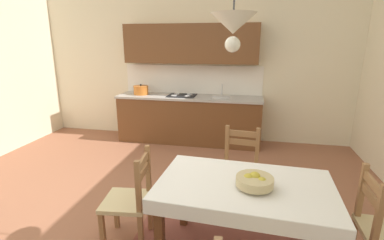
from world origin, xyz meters
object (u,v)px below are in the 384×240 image
at_px(dining_chair_window_side, 384,231).
at_px(pendant_lamp, 233,25).
at_px(kitchen_cabinetry, 189,98).
at_px(dining_chair_tv_side, 130,200).
at_px(dining_table, 244,197).
at_px(fruit_bowl, 255,181).
at_px(dining_chair_kitchen_side, 239,170).

relative_size(dining_chair_window_side, pendant_lamp, 1.16).
distance_m(kitchen_cabinetry, dining_chair_tv_side, 2.96).
bearing_deg(dining_table, fruit_bowl, -35.97).
bearing_deg(dining_table, dining_chair_tv_side, 177.83).
height_order(dining_table, pendant_lamp, pendant_lamp).
bearing_deg(dining_chair_tv_side, dining_table, -2.17).
xyz_separation_m(kitchen_cabinetry, dining_table, (1.11, -2.97, -0.23)).
bearing_deg(pendant_lamp, dining_chair_tv_side, 171.06).
xyz_separation_m(dining_chair_tv_side, dining_chair_kitchen_side, (0.99, 0.86, 0.00)).
relative_size(dining_table, dining_chair_window_side, 1.61).
height_order(kitchen_cabinetry, dining_chair_window_side, kitchen_cabinetry).
bearing_deg(fruit_bowl, dining_chair_window_side, 4.01).
xyz_separation_m(dining_table, dining_chair_kitchen_side, (-0.07, 0.90, -0.18)).
height_order(dining_table, dining_chair_window_side, dining_chair_window_side).
bearing_deg(dining_chair_window_side, kitchen_cabinetry, 126.78).
xyz_separation_m(dining_chair_tv_side, fruit_bowl, (1.13, -0.10, 0.37)).
height_order(kitchen_cabinetry, dining_chair_tv_side, kitchen_cabinetry).
xyz_separation_m(dining_chair_kitchen_side, pendant_lamp, (-0.07, -1.01, 1.56)).
bearing_deg(dining_chair_window_side, fruit_bowl, -175.99).
distance_m(dining_table, dining_chair_kitchen_side, 0.92).
bearing_deg(dining_table, pendant_lamp, -142.92).
bearing_deg(dining_table, dining_chair_window_side, 0.85).
relative_size(dining_table, fruit_bowl, 4.98).
height_order(dining_chair_tv_side, dining_chair_window_side, same).
bearing_deg(dining_chair_kitchen_side, dining_chair_tv_side, -138.77).
bearing_deg(dining_chair_tv_side, fruit_bowl, -4.83).
bearing_deg(kitchen_cabinetry, fruit_bowl, -68.58).
bearing_deg(pendant_lamp, dining_chair_window_side, 5.55).
relative_size(kitchen_cabinetry, dining_chair_kitchen_side, 2.93).
bearing_deg(kitchen_cabinetry, dining_chair_tv_side, -88.83).
xyz_separation_m(kitchen_cabinetry, pendant_lamp, (0.97, -3.08, 1.15)).
xyz_separation_m(dining_chair_tv_side, dining_chair_window_side, (2.15, -0.02, 0.00)).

